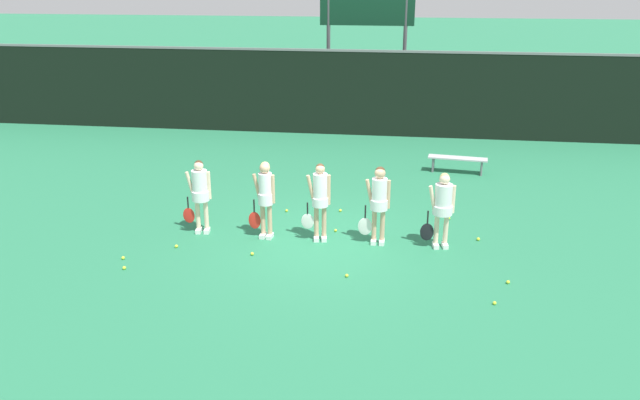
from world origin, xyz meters
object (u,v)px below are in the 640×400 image
(scoreboard, at_px, (367,16))
(tennis_ball_3, at_px, (252,254))
(player_1, at_px, (265,194))
(tennis_ball_11, at_px, (478,239))
(player_3, at_px, (379,199))
(tennis_ball_5, at_px, (336,230))
(player_0, at_px, (200,190))
(player_2, at_px, (320,196))
(player_4, at_px, (443,204))
(tennis_ball_7, at_px, (449,218))
(tennis_ball_2, at_px, (508,282))
(bench_courtside, at_px, (458,160))
(tennis_ball_9, at_px, (123,258))
(tennis_ball_8, at_px, (176,246))
(tennis_ball_6, at_px, (495,303))
(tennis_ball_1, at_px, (347,276))
(tennis_ball_4, at_px, (287,211))
(tennis_ball_0, at_px, (124,268))
(tennis_ball_10, at_px, (340,210))

(scoreboard, height_order, tennis_ball_3, scoreboard)
(player_1, distance_m, tennis_ball_11, 4.71)
(scoreboard, height_order, player_3, scoreboard)
(player_1, relative_size, tennis_ball_5, 26.54)
(player_0, height_order, player_2, player_2)
(player_4, bearing_deg, tennis_ball_7, 71.73)
(tennis_ball_2, distance_m, tennis_ball_3, 5.06)
(player_1, xyz_separation_m, player_4, (3.74, -0.00, -0.04))
(bench_courtside, height_order, tennis_ball_9, bench_courtside)
(bench_courtside, height_order, player_0, player_0)
(player_1, distance_m, player_2, 1.18)
(scoreboard, xyz_separation_m, tennis_ball_2, (3.58, -12.73, -3.91))
(tennis_ball_8, relative_size, tennis_ball_9, 1.02)
(player_1, height_order, player_2, player_2)
(tennis_ball_6, distance_m, tennis_ball_8, 6.54)
(player_4, height_order, tennis_ball_1, player_4)
(player_0, xyz_separation_m, player_1, (1.48, -0.09, 0.03))
(player_3, relative_size, player_4, 1.04)
(scoreboard, bearing_deg, player_1, -96.91)
(scoreboard, height_order, player_1, scoreboard)
(tennis_ball_5, bearing_deg, tennis_ball_11, -1.10)
(player_0, bearing_deg, tennis_ball_6, -28.70)
(scoreboard, relative_size, tennis_ball_7, 73.05)
(player_3, xyz_separation_m, tennis_ball_2, (2.51, -1.52, -0.98))
(tennis_ball_3, height_order, tennis_ball_8, tennis_ball_8)
(bench_courtside, distance_m, tennis_ball_7, 3.76)
(player_4, relative_size, tennis_ball_7, 23.35)
(tennis_ball_1, relative_size, tennis_ball_9, 0.96)
(scoreboard, distance_m, player_1, 11.68)
(bench_courtside, xyz_separation_m, tennis_ball_11, (0.14, -4.87, -0.36))
(tennis_ball_3, bearing_deg, tennis_ball_4, 84.46)
(tennis_ball_4, bearing_deg, tennis_ball_8, -128.99)
(player_0, bearing_deg, tennis_ball_1, -34.00)
(player_0, bearing_deg, scoreboard, 68.89)
(tennis_ball_7, height_order, tennis_ball_8, same)
(player_3, relative_size, tennis_ball_4, 25.15)
(tennis_ball_4, height_order, tennis_ball_11, tennis_ball_11)
(player_3, relative_size, tennis_ball_6, 26.10)
(tennis_ball_4, relative_size, tennis_ball_9, 0.98)
(player_3, distance_m, tennis_ball_9, 5.37)
(player_2, bearing_deg, player_0, 170.32)
(player_3, xyz_separation_m, tennis_ball_1, (-0.50, -1.67, -0.98))
(player_0, xyz_separation_m, player_4, (5.22, -0.10, -0.01))
(tennis_ball_4, bearing_deg, player_0, -137.96)
(tennis_ball_2, height_order, tennis_ball_3, tennis_ball_3)
(tennis_ball_0, distance_m, tennis_ball_7, 7.34)
(tennis_ball_0, xyz_separation_m, tennis_ball_11, (7.00, 2.37, 0.00))
(scoreboard, xyz_separation_m, tennis_ball_10, (0.08, -9.48, -3.91))
(tennis_ball_0, bearing_deg, player_4, 17.35)
(player_4, distance_m, tennis_ball_2, 2.14)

